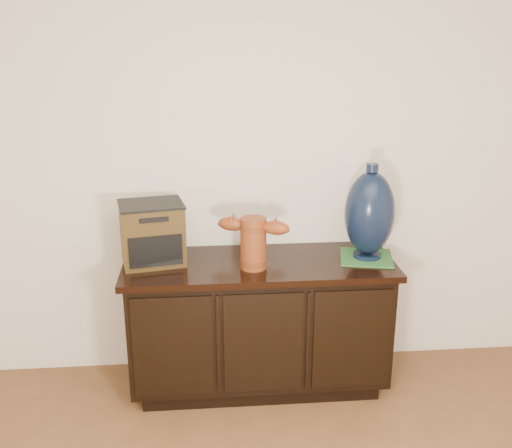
{
  "coord_description": "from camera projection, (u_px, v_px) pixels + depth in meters",
  "views": [
    {
      "loc": [
        -0.28,
        -0.77,
        1.95
      ],
      "look_at": [
        -0.02,
        2.18,
        0.99
      ],
      "focal_mm": 42.0,
      "sensor_mm": 36.0,
      "label": 1
    }
  ],
  "objects": [
    {
      "name": "green_mat",
      "position": [
        366.0,
        257.0,
        3.28
      ],
      "size": [
        0.33,
        0.33,
        0.01
      ],
      "primitive_type": "cube",
      "rotation": [
        0.0,
        0.0,
        -0.21
      ],
      "color": "#2B5F2B",
      "rests_on": "sideboard"
    },
    {
      "name": "sideboard",
      "position": [
        259.0,
        323.0,
        3.34
      ],
      "size": [
        1.46,
        0.56,
        0.75
      ],
      "color": "black",
      "rests_on": "ground"
    },
    {
      "name": "tv_radio",
      "position": [
        152.0,
        233.0,
        3.17
      ],
      "size": [
        0.38,
        0.32,
        0.33
      ],
      "rotation": [
        0.0,
        0.0,
        0.19
      ],
      "color": "#3C2A0F",
      "rests_on": "sideboard"
    },
    {
      "name": "lamp_base",
      "position": [
        370.0,
        214.0,
        3.2
      ],
      "size": [
        0.32,
        0.32,
        0.52
      ],
      "rotation": [
        0.0,
        0.0,
        -0.21
      ],
      "color": "black",
      "rests_on": "green_mat"
    },
    {
      "name": "terracotta_vessel",
      "position": [
        253.0,
        240.0,
        3.1
      ],
      "size": [
        0.38,
        0.2,
        0.27
      ],
      "rotation": [
        0.0,
        0.0,
        -0.37
      ],
      "color": "brown",
      "rests_on": "sideboard"
    },
    {
      "name": "spray_can",
      "position": [
        254.0,
        239.0,
        3.32
      ],
      "size": [
        0.06,
        0.06,
        0.17
      ],
      "color": "#59100F",
      "rests_on": "sideboard"
    }
  ]
}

